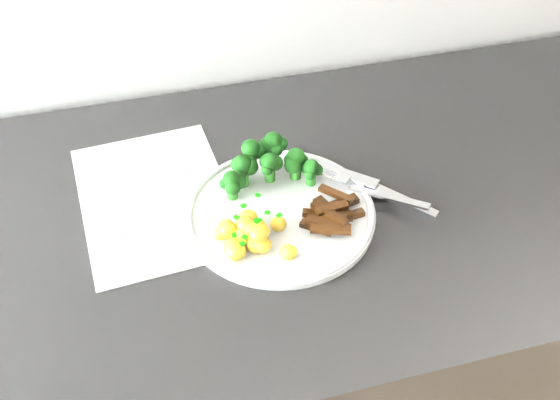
# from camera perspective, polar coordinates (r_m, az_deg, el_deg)

# --- Properties ---
(counter) EXTENTS (2.42, 0.61, 0.91)m
(counter) POSITION_cam_1_polar(r_m,az_deg,el_deg) (1.26, 2.12, -15.19)
(counter) COLOR black
(counter) RESTS_ON ground
(recipe_paper) EXTENTS (0.22, 0.30, 0.00)m
(recipe_paper) POSITION_cam_1_polar(r_m,az_deg,el_deg) (0.92, -10.92, 0.21)
(recipe_paper) COLOR white
(recipe_paper) RESTS_ON counter
(plate) EXTENTS (0.26, 0.26, 0.01)m
(plate) POSITION_cam_1_polar(r_m,az_deg,el_deg) (0.87, 0.00, -1.08)
(plate) COLOR white
(plate) RESTS_ON counter
(broccoli) EXTENTS (0.15, 0.09, 0.06)m
(broccoli) POSITION_cam_1_polar(r_m,az_deg,el_deg) (0.90, -1.34, 3.38)
(broccoli) COLOR #1E5C15
(broccoli) RESTS_ON plate
(potatoes) EXTENTS (0.10, 0.10, 0.04)m
(potatoes) POSITION_cam_1_polar(r_m,az_deg,el_deg) (0.83, -2.86, -2.98)
(potatoes) COLOR yellow
(potatoes) RESTS_ON plate
(beef_strips) EXTENTS (0.09, 0.09, 0.02)m
(beef_strips) POSITION_cam_1_polar(r_m,az_deg,el_deg) (0.86, 4.49, -1.26)
(beef_strips) COLOR black
(beef_strips) RESTS_ON plate
(fork) EXTENTS (0.14, 0.13, 0.02)m
(fork) POSITION_cam_1_polar(r_m,az_deg,el_deg) (0.90, 8.11, 0.85)
(fork) COLOR silver
(fork) RESTS_ON plate
(knife) EXTENTS (0.16, 0.16, 0.02)m
(knife) POSITION_cam_1_polar(r_m,az_deg,el_deg) (0.91, 9.21, 0.62)
(knife) COLOR silver
(knife) RESTS_ON plate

